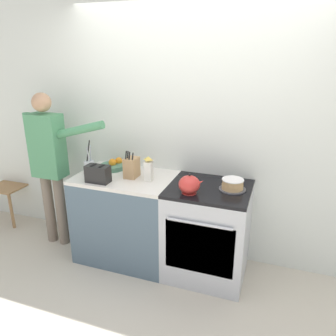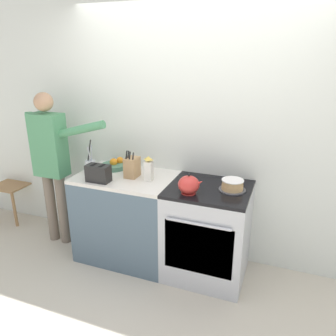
# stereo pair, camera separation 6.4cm
# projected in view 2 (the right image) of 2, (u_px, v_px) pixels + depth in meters

# --- Properties ---
(ground_plane) EXTENTS (16.00, 16.00, 0.00)m
(ground_plane) POSITION_uv_depth(u_px,v_px,m) (171.00, 286.00, 3.04)
(ground_plane) COLOR beige
(wall_back) EXTENTS (8.00, 0.04, 2.60)m
(wall_back) POSITION_uv_depth(u_px,v_px,m) (196.00, 134.00, 3.20)
(wall_back) COLOR silver
(wall_back) RESTS_ON ground_plane
(counter_cabinet) EXTENTS (0.96, 0.66, 0.90)m
(counter_cabinet) POSITION_uv_depth(u_px,v_px,m) (127.00, 216.00, 3.38)
(counter_cabinet) COLOR #4C6070
(counter_cabinet) RESTS_ON ground_plane
(stove_range) EXTENTS (0.74, 0.69, 0.90)m
(stove_range) POSITION_uv_depth(u_px,v_px,m) (207.00, 232.00, 3.09)
(stove_range) COLOR #B7BABF
(stove_range) RESTS_ON ground_plane
(layer_cake) EXTENTS (0.24, 0.24, 0.10)m
(layer_cake) POSITION_uv_depth(u_px,v_px,m) (232.00, 185.00, 2.87)
(layer_cake) COLOR #4C4C51
(layer_cake) RESTS_ON stove_range
(tea_kettle) EXTENTS (0.23, 0.19, 0.18)m
(tea_kettle) POSITION_uv_depth(u_px,v_px,m) (189.00, 185.00, 2.80)
(tea_kettle) COLOR red
(tea_kettle) RESTS_ON stove_range
(knife_block) EXTENTS (0.11, 0.16, 0.27)m
(knife_block) POSITION_uv_depth(u_px,v_px,m) (132.00, 167.00, 3.17)
(knife_block) COLOR tan
(knife_block) RESTS_ON counter_cabinet
(utensil_crock) EXTENTS (0.10, 0.10, 0.34)m
(utensil_crock) POSITION_uv_depth(u_px,v_px,m) (90.00, 166.00, 3.29)
(utensil_crock) COLOR #B7BABF
(utensil_crock) RESTS_ON counter_cabinet
(fruit_bowl) EXTENTS (0.26, 0.26, 0.11)m
(fruit_bowl) POSITION_uv_depth(u_px,v_px,m) (114.00, 165.00, 3.43)
(fruit_bowl) COLOR #4C7F66
(fruit_bowl) RESTS_ON counter_cabinet
(toaster) EXTENTS (0.24, 0.12, 0.17)m
(toaster) POSITION_uv_depth(u_px,v_px,m) (98.00, 173.00, 3.06)
(toaster) COLOR black
(toaster) RESTS_ON counter_cabinet
(milk_carton) EXTENTS (0.07, 0.07, 0.24)m
(milk_carton) POSITION_uv_depth(u_px,v_px,m) (149.00, 169.00, 3.07)
(milk_carton) COLOR white
(milk_carton) RESTS_ON counter_cabinet
(person_baker) EXTENTS (0.94, 0.20, 1.68)m
(person_baker) POSITION_uv_depth(u_px,v_px,m) (51.00, 157.00, 3.46)
(person_baker) COLOR #7A6B5B
(person_baker) RESTS_ON ground_plane
(dining_chair) EXTENTS (0.40, 0.40, 0.88)m
(dining_chair) POSITION_uv_depth(u_px,v_px,m) (16.00, 179.00, 4.20)
(dining_chair) COLOR #997047
(dining_chair) RESTS_ON ground_plane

